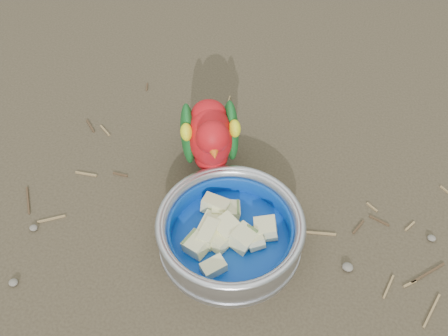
% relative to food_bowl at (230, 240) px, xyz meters
% --- Properties ---
extents(ground, '(60.00, 60.00, 0.00)m').
position_rel_food_bowl_xyz_m(ground, '(0.03, -0.09, -0.01)').
color(ground, '#443A2A').
extents(food_bowl, '(0.23, 0.23, 0.02)m').
position_rel_food_bowl_xyz_m(food_bowl, '(0.00, 0.00, 0.00)').
color(food_bowl, '#B2B2BA').
rests_on(food_bowl, ground).
extents(bowl_wall, '(0.23, 0.23, 0.04)m').
position_rel_food_bowl_xyz_m(bowl_wall, '(0.00, 0.00, 0.03)').
color(bowl_wall, '#B2B2BA').
rests_on(bowl_wall, food_bowl).
extents(fruit_wedges, '(0.14, 0.14, 0.03)m').
position_rel_food_bowl_xyz_m(fruit_wedges, '(0.00, 0.00, 0.02)').
color(fruit_wedges, beige).
rests_on(fruit_wedges, food_bowl).
extents(lory_parrot, '(0.18, 0.23, 0.17)m').
position_rel_food_bowl_xyz_m(lory_parrot, '(-0.08, 0.13, 0.08)').
color(lory_parrot, red).
rests_on(lory_parrot, ground).
extents(ground_debris, '(0.90, 0.80, 0.01)m').
position_rel_food_bowl_xyz_m(ground_debris, '(0.00, -0.04, -0.01)').
color(ground_debris, olive).
rests_on(ground_debris, ground).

